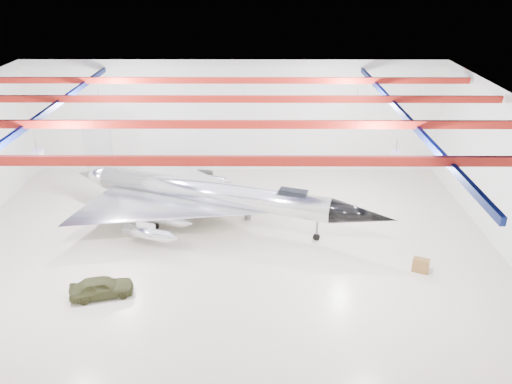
{
  "coord_description": "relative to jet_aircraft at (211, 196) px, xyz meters",
  "views": [
    {
      "loc": [
        2.33,
        -32.03,
        19.5
      ],
      "look_at": [
        2.18,
        2.0,
        3.53
      ],
      "focal_mm": 35.0,
      "sensor_mm": 36.0,
      "label": 1
    }
  ],
  "objects": [
    {
      "name": "toolbox_red",
      "position": [
        0.67,
        5.58,
        -2.25
      ],
      "size": [
        0.47,
        0.4,
        0.3
      ],
      "primitive_type": "cube",
      "rotation": [
        0.0,
        0.0,
        0.15
      ],
      "color": "maroon",
      "rests_on": "floor"
    },
    {
      "name": "engine_drum",
      "position": [
        2.93,
        0.67,
        -2.17
      ],
      "size": [
        0.68,
        0.68,
        0.47
      ],
      "primitive_type": "cylinder",
      "rotation": [
        0.0,
        0.0,
        -0.37
      ],
      "color": "#59595B",
      "rests_on": "floor"
    },
    {
      "name": "jet_aircraft",
      "position": [
        0.0,
        0.0,
        0.0
      ],
      "size": [
        26.05,
        19.4,
        7.33
      ],
      "rotation": [
        0.0,
        0.0,
        -0.32
      ],
      "color": "silver",
      "rests_on": "floor"
    },
    {
      "name": "ceiling_structure",
      "position": [
        1.44,
        -3.65,
        7.92
      ],
      "size": [
        39.5,
        29.5,
        1.08
      ],
      "color": "maroon",
      "rests_on": "ceiling"
    },
    {
      "name": "parts_bin",
      "position": [
        6.25,
        1.5,
        -2.16
      ],
      "size": [
        0.73,
        0.61,
        0.48
      ],
      "primitive_type": "cube",
      "rotation": [
        0.0,
        0.0,
        -0.09
      ],
      "color": "olive",
      "rests_on": "floor"
    },
    {
      "name": "wall_back",
      "position": [
        1.44,
        11.35,
        3.1
      ],
      "size": [
        40.0,
        0.0,
        40.0
      ],
      "primitive_type": "plane",
      "rotation": [
        1.57,
        0.0,
        0.0
      ],
      "color": "silver",
      "rests_on": "floor"
    },
    {
      "name": "floor",
      "position": [
        1.44,
        -3.65,
        -2.4
      ],
      "size": [
        40.0,
        40.0,
        0.0
      ],
      "primitive_type": "plane",
      "color": "beige",
      "rests_on": "ground"
    },
    {
      "name": "spares_box",
      "position": [
        0.91,
        6.31,
        -2.22
      ],
      "size": [
        0.46,
        0.46,
        0.38
      ],
      "primitive_type": "cylinder",
      "rotation": [
        0.0,
        0.0,
        -0.11
      ],
      "color": "#59595B",
      "rests_on": "floor"
    },
    {
      "name": "wall_right",
      "position": [
        21.44,
        -3.65,
        3.1
      ],
      "size": [
        0.0,
        30.0,
        30.0
      ],
      "primitive_type": "plane",
      "rotation": [
        1.57,
        0.0,
        -1.57
      ],
      "color": "silver",
      "rests_on": "floor"
    },
    {
      "name": "jeep",
      "position": [
        -6.13,
        -9.75,
        -1.73
      ],
      "size": [
        4.2,
        2.52,
        1.34
      ],
      "primitive_type": "imported",
      "rotation": [
        0.0,
        0.0,
        1.82
      ],
      "color": "#383A1D",
      "rests_on": "floor"
    },
    {
      "name": "oil_barrel",
      "position": [
        -1.79,
        3.13,
        -2.2
      ],
      "size": [
        0.73,
        0.67,
        0.42
      ],
      "primitive_type": "cube",
      "rotation": [
        0.0,
        0.0,
        -0.41
      ],
      "color": "olive",
      "rests_on": "floor"
    },
    {
      "name": "crate_small",
      "position": [
        -6.15,
        3.4,
        -2.29
      ],
      "size": [
        0.38,
        0.32,
        0.23
      ],
      "primitive_type": "cube",
      "rotation": [
        0.0,
        0.0,
        -0.19
      ],
      "color": "#59595B",
      "rests_on": "floor"
    },
    {
      "name": "ceiling",
      "position": [
        1.44,
        -3.65,
        8.6
      ],
      "size": [
        40.0,
        40.0,
        0.0
      ],
      "primitive_type": "plane",
      "rotation": [
        3.14,
        0.0,
        0.0
      ],
      "color": "#0A0F38",
      "rests_on": "wall_back"
    },
    {
      "name": "desk",
      "position": [
        14.9,
        -6.95,
        -1.9
      ],
      "size": [
        1.23,
        0.94,
        1.01
      ],
      "primitive_type": "cube",
      "rotation": [
        0.0,
        0.0,
        -0.41
      ],
      "color": "brown",
      "rests_on": "floor"
    }
  ]
}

